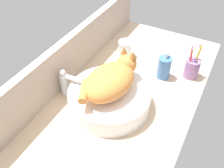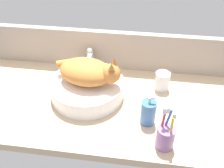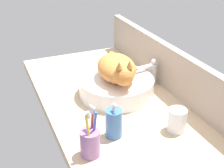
{
  "view_description": "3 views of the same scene",
  "coord_description": "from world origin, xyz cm",
  "px_view_note": "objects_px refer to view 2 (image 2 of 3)",
  "views": [
    {
      "loc": [
        -71.51,
        -32.78,
        80.44
      ],
      "look_at": [
        -2.68,
        4.0,
        8.86
      ],
      "focal_mm": 40.0,
      "sensor_mm": 36.0,
      "label": 1
    },
    {
      "loc": [
        17.79,
        -86.42,
        79.77
      ],
      "look_at": [
        5.14,
        3.71,
        7.52
      ],
      "focal_mm": 40.0,
      "sensor_mm": 36.0,
      "label": 2
    },
    {
      "loc": [
        111.11,
        -49.34,
        71.66
      ],
      "look_at": [
        2.37,
        -2.95,
        11.05
      ],
      "focal_mm": 50.0,
      "sensor_mm": 36.0,
      "label": 3
    }
  ],
  "objects_px": {
    "cat": "(89,72)",
    "soap_dispenser": "(148,112)",
    "sink_basin": "(87,88)",
    "water_glass": "(162,82)",
    "faucet": "(90,60)",
    "toothbrush_cup": "(165,136)"
  },
  "relations": [
    {
      "from": "cat",
      "to": "soap_dispenser",
      "type": "distance_m",
      "value": 0.32
    },
    {
      "from": "soap_dispenser",
      "to": "sink_basin",
      "type": "bearing_deg",
      "value": 154.47
    },
    {
      "from": "sink_basin",
      "to": "water_glass",
      "type": "relative_size",
      "value": 3.73
    },
    {
      "from": "sink_basin",
      "to": "cat",
      "type": "bearing_deg",
      "value": -6.25
    },
    {
      "from": "soap_dispenser",
      "to": "water_glass",
      "type": "bearing_deg",
      "value": 75.27
    },
    {
      "from": "faucet",
      "to": "water_glass",
      "type": "distance_m",
      "value": 0.4
    },
    {
      "from": "sink_basin",
      "to": "cat",
      "type": "distance_m",
      "value": 0.1
    },
    {
      "from": "faucet",
      "to": "soap_dispenser",
      "type": "relative_size",
      "value": 0.94
    },
    {
      "from": "cat",
      "to": "soap_dispenser",
      "type": "xyz_separation_m",
      "value": [
        0.28,
        -0.14,
        -0.08
      ]
    },
    {
      "from": "faucet",
      "to": "toothbrush_cup",
      "type": "xyz_separation_m",
      "value": [
        0.39,
        -0.46,
        -0.02
      ]
    },
    {
      "from": "soap_dispenser",
      "to": "cat",
      "type": "bearing_deg",
      "value": 153.64
    },
    {
      "from": "toothbrush_cup",
      "to": "cat",
      "type": "bearing_deg",
      "value": 143.6
    },
    {
      "from": "cat",
      "to": "water_glass",
      "type": "bearing_deg",
      "value": 16.33
    },
    {
      "from": "water_glass",
      "to": "toothbrush_cup",
      "type": "bearing_deg",
      "value": -89.2
    },
    {
      "from": "sink_basin",
      "to": "soap_dispenser",
      "type": "bearing_deg",
      "value": -25.53
    },
    {
      "from": "toothbrush_cup",
      "to": "water_glass",
      "type": "bearing_deg",
      "value": 90.8
    },
    {
      "from": "cat",
      "to": "soap_dispenser",
      "type": "bearing_deg",
      "value": -26.36
    },
    {
      "from": "cat",
      "to": "toothbrush_cup",
      "type": "relative_size",
      "value": 1.69
    },
    {
      "from": "cat",
      "to": "faucet",
      "type": "distance_m",
      "value": 0.22
    },
    {
      "from": "soap_dispenser",
      "to": "toothbrush_cup",
      "type": "xyz_separation_m",
      "value": [
        0.07,
        -0.12,
        -0.0
      ]
    },
    {
      "from": "cat",
      "to": "toothbrush_cup",
      "type": "distance_m",
      "value": 0.44
    },
    {
      "from": "sink_basin",
      "to": "faucet",
      "type": "relative_size",
      "value": 2.56
    }
  ]
}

